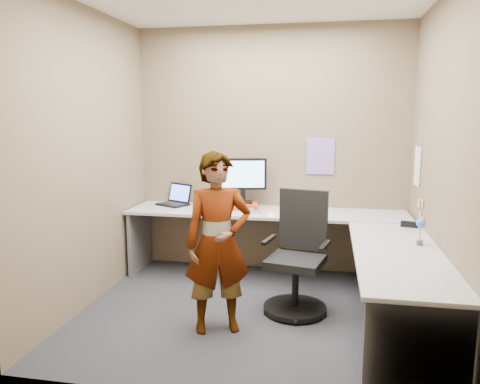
% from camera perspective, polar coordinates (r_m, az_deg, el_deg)
% --- Properties ---
extents(ground, '(3.00, 3.00, 0.00)m').
position_cam_1_polar(ground, '(4.29, 1.29, -14.58)').
color(ground, '#232227').
rests_on(ground, ground).
extents(wall_back, '(3.00, 0.00, 3.00)m').
position_cam_1_polar(wall_back, '(5.22, 3.73, 5.06)').
color(wall_back, brown).
rests_on(wall_back, ground).
extents(wall_right, '(0.00, 2.70, 2.70)m').
position_cam_1_polar(wall_right, '(3.98, 23.21, 2.95)').
color(wall_right, brown).
rests_on(wall_right, ground).
extents(wall_left, '(0.00, 2.70, 2.70)m').
position_cam_1_polar(wall_left, '(4.44, -18.14, 3.84)').
color(wall_left, brown).
rests_on(wall_left, ground).
extents(desk, '(2.98, 2.58, 0.73)m').
position_cam_1_polar(desk, '(4.41, 7.79, -5.87)').
color(desk, '#B0B0B0').
rests_on(desk, ground).
extents(paper_ream, '(0.36, 0.30, 0.06)m').
position_cam_1_polar(paper_ream, '(5.10, 0.31, -1.70)').
color(paper_ream, red).
rests_on(paper_ream, desk).
extents(monitor, '(0.51, 0.19, 0.49)m').
position_cam_1_polar(monitor, '(5.07, 0.36, 1.89)').
color(monitor, black).
rests_on(monitor, paper_ream).
extents(laptop, '(0.42, 0.39, 0.23)m').
position_cam_1_polar(laptop, '(5.38, -7.82, -0.90)').
color(laptop, black).
rests_on(laptop, desk).
extents(trackball_mouse, '(0.12, 0.08, 0.07)m').
position_cam_1_polar(trackball_mouse, '(4.88, 1.94, -2.29)').
color(trackball_mouse, '#B7B7BC').
rests_on(trackball_mouse, desk).
extents(origami, '(0.10, 0.10, 0.06)m').
position_cam_1_polar(origami, '(4.75, 3.84, -2.56)').
color(origami, white).
rests_on(origami, desk).
extents(stapler, '(0.16, 0.07, 0.05)m').
position_cam_1_polar(stapler, '(4.54, 19.94, -3.73)').
color(stapler, black).
rests_on(stapler, desk).
extents(flower, '(0.07, 0.07, 0.22)m').
position_cam_1_polar(flower, '(3.93, 21.14, -4.05)').
color(flower, brown).
rests_on(flower, desk).
extents(calendar_purple, '(0.30, 0.01, 0.40)m').
position_cam_1_polar(calendar_purple, '(5.18, 9.78, 4.35)').
color(calendar_purple, '#846BB7').
rests_on(calendar_purple, wall_back).
extents(calendar_white, '(0.01, 0.28, 0.38)m').
position_cam_1_polar(calendar_white, '(4.87, 20.81, 2.96)').
color(calendar_white, white).
rests_on(calendar_white, wall_right).
extents(sticky_note_a, '(0.01, 0.07, 0.07)m').
position_cam_1_polar(sticky_note_a, '(4.57, 21.33, -1.27)').
color(sticky_note_a, '#F2E059').
rests_on(sticky_note_a, wall_right).
extents(sticky_note_b, '(0.01, 0.07, 0.07)m').
position_cam_1_polar(sticky_note_b, '(4.64, 21.12, -2.73)').
color(sticky_note_b, pink).
rests_on(sticky_note_b, wall_right).
extents(sticky_note_c, '(0.01, 0.07, 0.07)m').
position_cam_1_polar(sticky_note_c, '(4.53, 21.37, -3.29)').
color(sticky_note_c, pink).
rests_on(sticky_note_c, wall_right).
extents(sticky_note_d, '(0.01, 0.07, 0.07)m').
position_cam_1_polar(sticky_note_d, '(4.72, 20.98, -1.29)').
color(sticky_note_d, '#F2E059').
rests_on(sticky_note_d, wall_right).
extents(office_chair, '(0.59, 0.57, 1.06)m').
position_cam_1_polar(office_chair, '(4.25, 7.05, -8.65)').
color(office_chair, black).
rests_on(office_chair, ground).
extents(person, '(0.62, 0.52, 1.46)m').
position_cam_1_polar(person, '(3.76, -2.70, -6.24)').
color(person, '#999399').
rests_on(person, ground).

